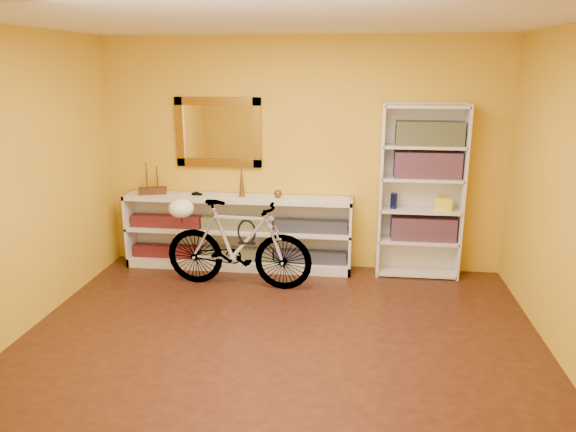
# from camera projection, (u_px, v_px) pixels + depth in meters

# --- Properties ---
(floor) EXTENTS (4.50, 4.00, 0.01)m
(floor) POSITION_uv_depth(u_px,v_px,m) (278.00, 348.00, 4.59)
(floor) COLOR black
(floor) RESTS_ON ground
(ceiling) EXTENTS (4.50, 4.00, 0.01)m
(ceiling) POSITION_uv_depth(u_px,v_px,m) (276.00, 18.00, 3.90)
(ceiling) COLOR silver
(ceiling) RESTS_ON ground
(back_wall) EXTENTS (4.50, 0.01, 2.60)m
(back_wall) POSITION_uv_depth(u_px,v_px,m) (302.00, 155.00, 6.16)
(back_wall) COLOR gold
(back_wall) RESTS_ON ground
(left_wall) EXTENTS (0.01, 4.00, 2.60)m
(left_wall) POSITION_uv_depth(u_px,v_px,m) (6.00, 189.00, 4.51)
(left_wall) COLOR gold
(left_wall) RESTS_ON ground
(gilt_mirror) EXTENTS (0.98, 0.06, 0.78)m
(gilt_mirror) POSITION_uv_depth(u_px,v_px,m) (218.00, 132.00, 6.17)
(gilt_mirror) COLOR brown
(gilt_mirror) RESTS_ON back_wall
(wall_socket) EXTENTS (0.09, 0.02, 0.09)m
(wall_socket) POSITION_uv_depth(u_px,v_px,m) (379.00, 248.00, 6.32)
(wall_socket) COLOR silver
(wall_socket) RESTS_ON back_wall
(console_unit) EXTENTS (2.60, 0.35, 0.85)m
(console_unit) POSITION_uv_depth(u_px,v_px,m) (238.00, 232.00, 6.30)
(console_unit) COLOR silver
(console_unit) RESTS_ON floor
(cd_row_lower) EXTENTS (2.50, 0.13, 0.14)m
(cd_row_lower) POSITION_uv_depth(u_px,v_px,m) (238.00, 254.00, 6.35)
(cd_row_lower) COLOR black
(cd_row_lower) RESTS_ON console_unit
(cd_row_upper) EXTENTS (2.50, 0.13, 0.14)m
(cd_row_upper) POSITION_uv_depth(u_px,v_px,m) (237.00, 224.00, 6.25)
(cd_row_upper) COLOR navy
(cd_row_upper) RESTS_ON console_unit
(model_ship) EXTENTS (0.33, 0.20, 0.37)m
(model_ship) POSITION_uv_depth(u_px,v_px,m) (152.00, 178.00, 6.25)
(model_ship) COLOR #3C2010
(model_ship) RESTS_ON console_unit
(toy_car) EXTENTS (0.00, 0.00, 0.00)m
(toy_car) POSITION_uv_depth(u_px,v_px,m) (197.00, 195.00, 6.24)
(toy_car) COLOR black
(toy_car) RESTS_ON console_unit
(bronze_ornament) EXTENTS (0.07, 0.07, 0.38)m
(bronze_ornament) POSITION_uv_depth(u_px,v_px,m) (242.00, 180.00, 6.13)
(bronze_ornament) COLOR brown
(bronze_ornament) RESTS_ON console_unit
(decorative_orb) EXTENTS (0.09, 0.09, 0.09)m
(decorative_orb) POSITION_uv_depth(u_px,v_px,m) (278.00, 194.00, 6.12)
(decorative_orb) COLOR brown
(decorative_orb) RESTS_ON console_unit
(bookcase) EXTENTS (0.90, 0.30, 1.90)m
(bookcase) POSITION_uv_depth(u_px,v_px,m) (421.00, 192.00, 5.94)
(bookcase) COLOR silver
(bookcase) RESTS_ON floor
(book_row_a) EXTENTS (0.70, 0.22, 0.26)m
(book_row_a) POSITION_uv_depth(u_px,v_px,m) (423.00, 228.00, 6.04)
(book_row_a) COLOR maroon
(book_row_a) RESTS_ON bookcase
(book_row_b) EXTENTS (0.70, 0.22, 0.28)m
(book_row_b) POSITION_uv_depth(u_px,v_px,m) (427.00, 165.00, 5.85)
(book_row_b) COLOR maroon
(book_row_b) RESTS_ON bookcase
(book_row_c) EXTENTS (0.70, 0.22, 0.25)m
(book_row_c) POSITION_uv_depth(u_px,v_px,m) (430.00, 133.00, 5.77)
(book_row_c) COLOR #174853
(book_row_c) RESTS_ON bookcase
(travel_mug) EXTENTS (0.08, 0.08, 0.17)m
(travel_mug) POSITION_uv_depth(u_px,v_px,m) (394.00, 201.00, 5.98)
(travel_mug) COLOR navy
(travel_mug) RESTS_ON bookcase
(red_tin) EXTENTS (0.15, 0.15, 0.19)m
(red_tin) POSITION_uv_depth(u_px,v_px,m) (405.00, 135.00, 5.83)
(red_tin) COLOR maroon
(red_tin) RESTS_ON bookcase
(yellow_bag) EXTENTS (0.21, 0.17, 0.14)m
(yellow_bag) POSITION_uv_depth(u_px,v_px,m) (444.00, 204.00, 5.90)
(yellow_bag) COLOR yellow
(yellow_bag) RESTS_ON bookcase
(bicycle) EXTENTS (0.52, 1.62, 0.94)m
(bicycle) POSITION_uv_depth(u_px,v_px,m) (238.00, 244.00, 5.74)
(bicycle) COLOR silver
(bicycle) RESTS_ON floor
(helmet) EXTENTS (0.27, 0.26, 0.20)m
(helmet) POSITION_uv_depth(u_px,v_px,m) (181.00, 208.00, 5.75)
(helmet) COLOR white
(helmet) RESTS_ON bicycle
(u_lock) EXTENTS (0.20, 0.02, 0.20)m
(u_lock) POSITION_uv_depth(u_px,v_px,m) (247.00, 232.00, 5.68)
(u_lock) COLOR black
(u_lock) RESTS_ON bicycle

